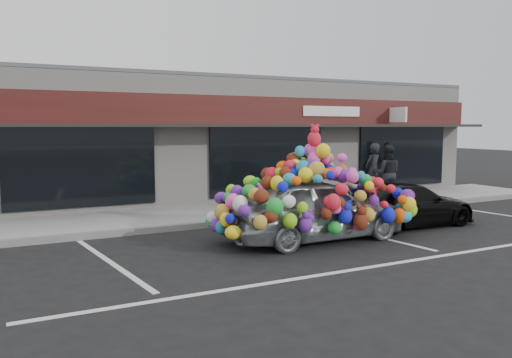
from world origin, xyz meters
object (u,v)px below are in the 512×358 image
black_sedan (407,205)px  pedestrian_c (388,167)px  pedestrian_b (387,173)px  toy_car (314,201)px  pedestrian_a (373,171)px

black_sedan → pedestrian_c: 5.67m
black_sedan → pedestrian_b: bearing=-33.3°
pedestrian_b → black_sedan: bearing=92.3°
toy_car → black_sedan: 3.11m
toy_car → pedestrian_a: size_ratio=2.44×
pedestrian_a → pedestrian_c: 1.93m
black_sedan → pedestrian_a: pedestrian_a is taller
black_sedan → pedestrian_a: bearing=-27.4°
toy_car → pedestrian_a: 6.11m
pedestrian_b → pedestrian_a: bearing=-48.2°
black_sedan → pedestrian_b: (1.81, 2.86, 0.51)m
pedestrian_b → pedestrian_c: (1.53, 1.70, 0.02)m
black_sedan → pedestrian_b: 3.42m
black_sedan → toy_car: bearing=94.3°
toy_car → black_sedan: toy_car is taller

